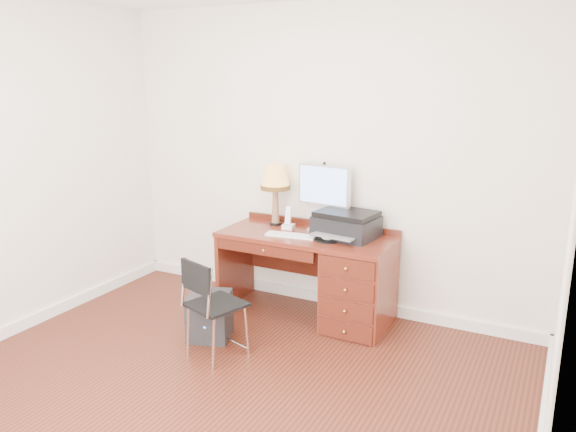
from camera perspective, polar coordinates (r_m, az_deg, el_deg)
The scene contains 12 objects.
ground at distance 4.02m, azimuth -7.19°, elevation -17.19°, with size 4.00×4.00×0.00m, color #3B160D.
room_shell at distance 4.46m, azimuth -2.54°, elevation -12.99°, with size 4.00×4.00×4.00m.
desk at distance 4.83m, azimuth 5.34°, elevation -6.18°, with size 1.50×0.67×0.75m.
monitor at distance 4.92m, azimuth 3.63°, elevation 2.76°, with size 0.51×0.19×0.58m.
keyboard at distance 4.77m, azimuth 0.29°, elevation -1.98°, with size 0.43×0.12×0.02m, color white.
mouse_pad at distance 4.66m, azimuth 3.97°, elevation -2.37°, with size 0.20×0.20×0.04m.
printer at distance 4.76m, azimuth 5.96°, elevation -0.84°, with size 0.54×0.45×0.22m.
leg_lamp at distance 5.06m, azimuth -1.29°, elevation 3.60°, with size 0.27×0.27×0.56m.
phone at distance 4.99m, azimuth 0.04°, elevation -0.65°, with size 0.11×0.11×0.20m.
pen_cup at distance 4.92m, azimuth 3.82°, elevation -1.09°, with size 0.07×0.07×0.09m, color black.
chair at distance 4.21m, azimuth -7.77°, elevation -8.42°, with size 0.46×0.47×0.78m.
equipment_box at distance 4.66m, azimuth -7.97°, elevation -10.00°, with size 0.32×0.32×0.38m, color black.
Camera 1 is at (1.98, -2.81, 2.08)m, focal length 35.00 mm.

